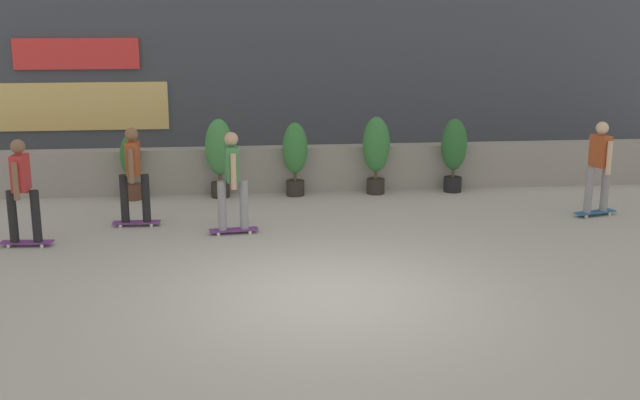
# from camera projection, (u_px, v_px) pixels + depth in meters

# --- Properties ---
(ground_plane) EXTENTS (48.00, 48.00, 0.00)m
(ground_plane) POSITION_uv_depth(u_px,v_px,m) (332.00, 294.00, 10.36)
(ground_plane) COLOR #B2AFA8
(planter_wall) EXTENTS (18.00, 0.40, 0.90)m
(planter_wall) POSITION_uv_depth(u_px,v_px,m) (297.00, 168.00, 16.05)
(planter_wall) COLOR gray
(planter_wall) RESTS_ON ground
(building_backdrop) EXTENTS (20.00, 2.08, 6.50)m
(building_backdrop) POSITION_uv_depth(u_px,v_px,m) (284.00, 23.00, 19.23)
(building_backdrop) COLOR #424751
(building_backdrop) RESTS_ON ground
(potted_plant_0) EXTENTS (0.40, 0.40, 1.27)m
(potted_plant_0) POSITION_uv_depth(u_px,v_px,m) (131.00, 164.00, 15.23)
(potted_plant_0) COLOR brown
(potted_plant_0) RESTS_ON ground
(potted_plant_1) EXTENTS (0.54, 0.54, 1.55)m
(potted_plant_1) POSITION_uv_depth(u_px,v_px,m) (219.00, 152.00, 15.35)
(potted_plant_1) COLOR #2D2823
(potted_plant_1) RESTS_ON ground
(potted_plant_2) EXTENTS (0.49, 0.49, 1.45)m
(potted_plant_2) POSITION_uv_depth(u_px,v_px,m) (295.00, 154.00, 15.51)
(potted_plant_2) COLOR #2D2823
(potted_plant_2) RESTS_ON ground
(potted_plant_3) EXTENTS (0.54, 0.54, 1.55)m
(potted_plant_3) POSITION_uv_depth(u_px,v_px,m) (376.00, 149.00, 15.66)
(potted_plant_3) COLOR #2D2823
(potted_plant_3) RESTS_ON ground
(potted_plant_4) EXTENTS (0.51, 0.51, 1.49)m
(potted_plant_4) POSITION_uv_depth(u_px,v_px,m) (454.00, 150.00, 15.82)
(potted_plant_4) COLOR black
(potted_plant_4) RESTS_ON ground
(skater_mid_plaza) EXTENTS (0.80, 0.56, 1.70)m
(skater_mid_plaza) POSITION_uv_depth(u_px,v_px,m) (134.00, 172.00, 13.32)
(skater_mid_plaza) COLOR #72338C
(skater_mid_plaza) RESTS_ON ground
(skater_far_right) EXTENTS (0.82, 0.56, 1.70)m
(skater_far_right) POSITION_uv_depth(u_px,v_px,m) (232.00, 178.00, 12.87)
(skater_far_right) COLOR #72338C
(skater_far_right) RESTS_ON ground
(skater_far_left) EXTENTS (0.82, 0.54, 1.70)m
(skater_far_left) POSITION_uv_depth(u_px,v_px,m) (599.00, 164.00, 13.98)
(skater_far_left) COLOR #266699
(skater_far_left) RESTS_ON ground
(skater_by_wall_right) EXTENTS (0.81, 0.56, 1.70)m
(skater_by_wall_right) POSITION_uv_depth(u_px,v_px,m) (22.00, 188.00, 12.19)
(skater_by_wall_right) COLOR #72338C
(skater_by_wall_right) RESTS_ON ground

